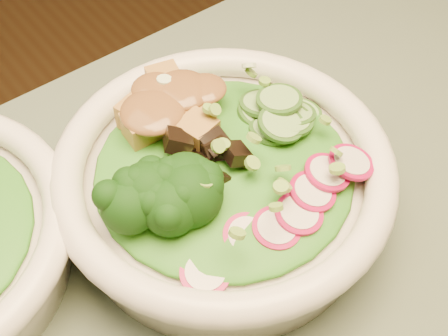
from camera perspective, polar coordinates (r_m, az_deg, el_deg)
salad_bowl at (r=0.50m, az=-0.00°, el=-1.43°), size 0.27×0.27×0.07m
lettuce_bed at (r=0.49m, az=-0.00°, el=0.07°), size 0.20×0.20×0.02m
broccoli_florets at (r=0.45m, az=-5.29°, el=-3.34°), size 0.09×0.08×0.04m
radish_slices at (r=0.46m, az=6.34°, el=-3.80°), size 0.11×0.05×0.02m
cucumber_slices at (r=0.51m, az=5.14°, el=5.01°), size 0.08×0.08×0.04m
mushroom_heap at (r=0.48m, az=-1.06°, el=1.90°), size 0.08×0.08×0.04m
tofu_cubes at (r=0.51m, az=-5.10°, el=4.82°), size 0.09×0.07×0.04m
peanut_sauce at (r=0.50m, az=-5.21°, el=5.85°), size 0.07×0.06×0.02m
scallion_garnish at (r=0.47m, az=-0.00°, el=1.94°), size 0.19×0.19×0.02m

